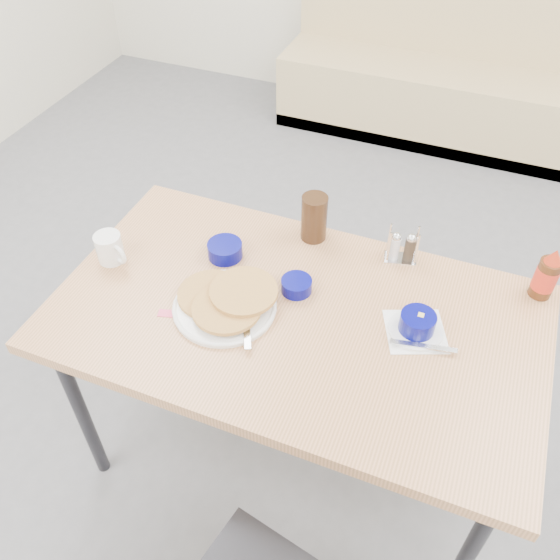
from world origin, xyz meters
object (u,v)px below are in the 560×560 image
at_px(booth_bench, 439,77).
at_px(coffee_mug, 110,248).
at_px(amber_tumbler, 314,218).
at_px(syrup_bottle, 546,276).
at_px(condiment_caddy, 402,249).
at_px(grits_setting, 417,325).
at_px(butter_bowl, 296,285).
at_px(creamer_bowl, 225,250).
at_px(pancake_plate, 226,302).
at_px(dining_table, 296,328).

xyz_separation_m(booth_bench, coffee_mug, (-0.61, -2.53, 0.46)).
xyz_separation_m(amber_tumbler, syrup_bottle, (0.71, -0.00, -0.00)).
relative_size(amber_tumbler, condiment_caddy, 1.33).
bearing_deg(syrup_bottle, grits_setting, -137.39).
distance_m(booth_bench, syrup_bottle, 2.34).
height_order(grits_setting, amber_tumbler, amber_tumbler).
distance_m(booth_bench, coffee_mug, 2.65).
xyz_separation_m(butter_bowl, amber_tumbler, (-0.04, 0.25, 0.06)).
height_order(grits_setting, creamer_bowl, grits_setting).
bearing_deg(pancake_plate, grits_setting, 11.68).
bearing_deg(butter_bowl, dining_table, -69.82).
xyz_separation_m(booth_bench, dining_table, (0.00, -2.53, 0.35)).
bearing_deg(grits_setting, pancake_plate, -168.32).
bearing_deg(syrup_bottle, condiment_caddy, 180.00).
relative_size(coffee_mug, condiment_caddy, 1.01).
xyz_separation_m(booth_bench, condiment_caddy, (0.22, -2.19, 0.45)).
bearing_deg(booth_bench, syrup_bottle, -73.74).
bearing_deg(pancake_plate, booth_bench, 85.67).
height_order(booth_bench, coffee_mug, booth_bench).
distance_m(grits_setting, condiment_caddy, 0.30).
bearing_deg(amber_tumbler, syrup_bottle, -0.00).
bearing_deg(dining_table, grits_setting, 9.80).
bearing_deg(booth_bench, condiment_caddy, -84.22).
relative_size(grits_setting, amber_tumbler, 1.45).
relative_size(coffee_mug, butter_bowl, 1.31).
xyz_separation_m(dining_table, grits_setting, (0.33, 0.06, 0.09)).
relative_size(booth_bench, syrup_bottle, 11.02).
distance_m(coffee_mug, creamer_bowl, 0.35).
bearing_deg(coffee_mug, grits_setting, 3.39).
height_order(coffee_mug, amber_tumbler, amber_tumbler).
bearing_deg(amber_tumbler, grits_setting, -35.17).
distance_m(booth_bench, grits_setting, 2.54).
xyz_separation_m(dining_table, butter_bowl, (-0.03, 0.09, 0.08)).
distance_m(grits_setting, creamer_bowl, 0.63).
bearing_deg(dining_table, condiment_caddy, 56.84).
xyz_separation_m(pancake_plate, creamer_bowl, (-0.10, 0.20, 0.00)).
relative_size(butter_bowl, amber_tumbler, 0.58).
distance_m(creamer_bowl, syrup_bottle, 0.96).
bearing_deg(coffee_mug, booth_bench, 76.35).
height_order(dining_table, grits_setting, grits_setting).
distance_m(dining_table, grits_setting, 0.35).
relative_size(booth_bench, butter_bowl, 20.71).
xyz_separation_m(pancake_plate, grits_setting, (0.53, 0.11, 0.01)).
xyz_separation_m(coffee_mug, condiment_caddy, (0.84, 0.34, -0.01)).
bearing_deg(syrup_bottle, coffee_mug, -164.90).
xyz_separation_m(dining_table, syrup_bottle, (0.64, 0.34, 0.14)).
relative_size(grits_setting, creamer_bowl, 2.08).
xyz_separation_m(coffee_mug, grits_setting, (0.95, 0.06, -0.02)).
distance_m(pancake_plate, amber_tumbler, 0.42).
bearing_deg(grits_setting, syrup_bottle, 42.61).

